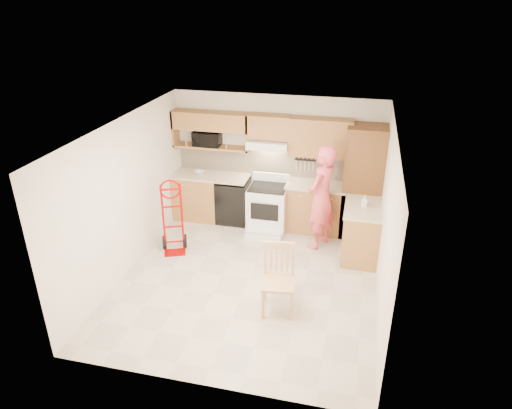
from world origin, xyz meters
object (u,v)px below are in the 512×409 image
(person, at_px, (321,198))
(hand_truck, at_px, (173,220))
(microwave, at_px, (207,138))
(range, at_px, (267,206))
(dining_chair, at_px, (278,281))

(person, xyz_separation_m, hand_truck, (-2.47, -0.78, -0.33))
(microwave, bearing_deg, hand_truck, -97.00)
(range, distance_m, dining_chair, 2.42)
(person, bearing_deg, dining_chair, 11.85)
(hand_truck, bearing_deg, dining_chair, -52.03)
(microwave, distance_m, hand_truck, 1.84)
(dining_chair, bearing_deg, range, 97.83)
(hand_truck, bearing_deg, microwave, 62.22)
(microwave, bearing_deg, range, -19.22)
(microwave, xyz_separation_m, dining_chair, (1.93, -2.75, -1.12))
(dining_chair, bearing_deg, person, 71.76)
(range, bearing_deg, hand_truck, -142.86)
(person, bearing_deg, microwave, -85.48)
(hand_truck, xyz_separation_m, dining_chair, (2.10, -1.23, -0.10))
(microwave, xyz_separation_m, hand_truck, (-0.16, -1.52, -1.02))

